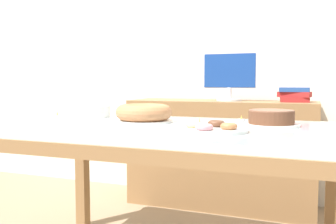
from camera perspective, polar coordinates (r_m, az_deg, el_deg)
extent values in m
cube|color=silver|center=(3.29, 9.37, 9.88)|extent=(8.00, 0.10, 2.60)
cube|color=silver|center=(1.86, -0.03, -2.55)|extent=(1.66, 0.92, 0.04)
cube|color=olive|center=(1.48, -6.10, -6.35)|extent=(1.69, 0.08, 0.06)
cube|color=olive|center=(2.28, 3.89, -2.47)|extent=(1.69, 0.08, 0.06)
cube|color=olive|center=(2.28, -19.32, -2.71)|extent=(0.08, 0.95, 0.06)
cube|color=olive|center=(2.66, -12.92, -9.32)|extent=(0.07, 0.07, 0.72)
cube|color=olive|center=(2.23, 23.72, -12.28)|extent=(0.07, 0.07, 0.72)
cube|color=olive|center=(3.04, 8.01, -6.28)|extent=(1.46, 0.44, 0.85)
cylinder|color=silver|center=(2.97, 9.33, 1.84)|extent=(0.20, 0.20, 0.02)
cylinder|color=silver|center=(2.97, 9.34, 2.86)|extent=(0.04, 0.04, 0.09)
cube|color=silver|center=(2.97, 9.38, 6.24)|extent=(0.42, 0.02, 0.28)
cube|color=navy|center=(2.96, 9.34, 6.24)|extent=(0.40, 0.00, 0.26)
cube|color=maroon|center=(2.91, 18.70, 1.81)|extent=(0.22, 0.19, 0.04)
cube|color=maroon|center=(2.91, 18.72, 2.56)|extent=(0.24, 0.17, 0.04)
cube|color=#23478C|center=(2.91, 18.74, 3.25)|extent=(0.21, 0.16, 0.03)
cylinder|color=white|center=(1.88, 15.44, -1.90)|extent=(0.27, 0.27, 0.01)
cylinder|color=brown|center=(1.88, 15.47, -0.79)|extent=(0.22, 0.22, 0.06)
cylinder|color=brown|center=(1.88, 15.49, 0.22)|extent=(0.21, 0.21, 0.01)
cylinder|color=white|center=(1.99, -3.69, -1.39)|extent=(0.31, 0.31, 0.01)
torus|color=#BC7A4C|center=(1.99, -3.69, -0.03)|extent=(0.30, 0.30, 0.08)
cylinder|color=white|center=(1.63, 6.64, -2.71)|extent=(0.31, 0.31, 0.01)
torus|color=#B27042|center=(1.60, 9.25, -2.15)|extent=(0.07, 0.07, 0.03)
torus|color=brown|center=(1.69, 7.36, -1.75)|extent=(0.08, 0.08, 0.03)
torus|color=#EAD184|center=(1.66, 3.98, -1.96)|extent=(0.08, 0.08, 0.02)
torus|color=pink|center=(1.57, 5.53, -2.29)|extent=(0.08, 0.08, 0.02)
cylinder|color=white|center=(2.33, -11.40, -0.63)|extent=(0.21, 0.21, 0.01)
cylinder|color=white|center=(2.33, -11.40, -0.38)|extent=(0.21, 0.21, 0.01)
cylinder|color=white|center=(2.33, -11.41, -0.14)|extent=(0.21, 0.21, 0.01)
cylinder|color=white|center=(2.33, -11.41, 0.11)|extent=(0.21, 0.21, 0.01)
cylinder|color=white|center=(2.33, -11.42, 0.35)|extent=(0.21, 0.21, 0.01)
cylinder|color=white|center=(2.33, -11.42, 0.60)|extent=(0.21, 0.21, 0.01)
cylinder|color=white|center=(2.33, -11.42, 0.84)|extent=(0.21, 0.21, 0.01)
cylinder|color=silver|center=(2.34, -16.51, -0.65)|extent=(0.04, 0.04, 0.02)
cylinder|color=white|center=(2.33, -16.51, -0.50)|extent=(0.03, 0.03, 0.00)
cone|color=#F9B74C|center=(2.33, -16.52, -0.18)|extent=(0.01, 0.01, 0.02)
cylinder|color=silver|center=(1.86, 4.85, -1.75)|extent=(0.04, 0.04, 0.02)
cylinder|color=white|center=(1.86, 4.85, -1.57)|extent=(0.03, 0.03, 0.00)
cone|color=#F9B74C|center=(1.86, 4.86, -1.17)|extent=(0.01, 0.01, 0.02)
cylinder|color=silver|center=(2.33, -3.59, -0.48)|extent=(0.04, 0.04, 0.02)
cylinder|color=white|center=(2.33, -3.59, -0.33)|extent=(0.03, 0.03, 0.00)
cone|color=#F9B74C|center=(2.33, -3.60, -0.01)|extent=(0.01, 0.01, 0.02)
cylinder|color=silver|center=(2.04, 11.12, -1.29)|extent=(0.04, 0.04, 0.02)
cylinder|color=white|center=(2.04, 11.12, -1.12)|extent=(0.03, 0.03, 0.00)
cone|color=#F9B74C|center=(2.03, 11.12, -0.76)|extent=(0.01, 0.01, 0.02)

